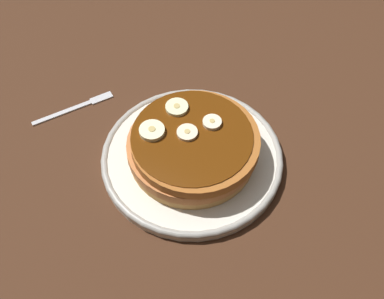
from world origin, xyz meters
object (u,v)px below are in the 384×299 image
(banana_slice_1, at_px, (177,107))
(fork, at_px, (78,106))
(pancake_stack, at_px, (192,145))
(banana_slice_0, at_px, (187,134))
(banana_slice_3, at_px, (212,123))
(plate, at_px, (192,158))
(banana_slice_2, at_px, (152,131))

(banana_slice_1, distance_m, fork, 0.18)
(pancake_stack, relative_size, fork, 1.62)
(banana_slice_0, bearing_deg, fork, -0.99)
(pancake_stack, xyz_separation_m, fork, (0.20, 0.00, -0.03))
(pancake_stack, bearing_deg, banana_slice_3, -113.96)
(banana_slice_0, xyz_separation_m, fork, (0.20, -0.00, -0.06))
(banana_slice_1, xyz_separation_m, fork, (0.16, 0.03, -0.06))
(plate, height_order, pancake_stack, pancake_stack)
(banana_slice_2, relative_size, fork, 0.30)
(banana_slice_2, height_order, banana_slice_3, banana_slice_2)
(banana_slice_0, xyz_separation_m, banana_slice_1, (0.04, -0.03, 0.00))
(fork, bearing_deg, banana_slice_2, 171.61)
(banana_slice_1, bearing_deg, plate, 143.38)
(banana_slice_2, bearing_deg, plate, -156.67)
(plate, bearing_deg, pancake_stack, -71.52)
(banana_slice_0, distance_m, banana_slice_1, 0.05)
(pancake_stack, height_order, banana_slice_1, banana_slice_1)
(plate, bearing_deg, fork, -0.40)
(plate, xyz_separation_m, banana_slice_0, (0.01, 0.00, 0.05))
(plate, xyz_separation_m, pancake_stack, (0.00, -0.00, 0.03))
(pancake_stack, height_order, fork, pancake_stack)
(banana_slice_0, xyz_separation_m, banana_slice_2, (0.04, 0.02, 0.00))
(banana_slice_0, relative_size, fork, 0.24)
(banana_slice_2, bearing_deg, banana_slice_1, -97.59)
(banana_slice_2, bearing_deg, pancake_stack, -154.83)
(plate, height_order, banana_slice_1, banana_slice_1)
(pancake_stack, bearing_deg, banana_slice_2, 25.17)
(banana_slice_3, relative_size, fork, 0.22)
(banana_slice_0, height_order, banana_slice_2, banana_slice_2)
(plate, distance_m, fork, 0.20)
(banana_slice_2, distance_m, fork, 0.17)
(pancake_stack, relative_size, banana_slice_2, 5.40)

